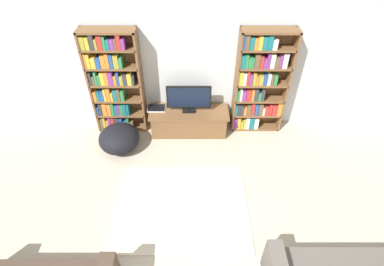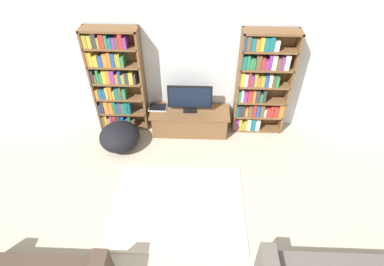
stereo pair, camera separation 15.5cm
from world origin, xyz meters
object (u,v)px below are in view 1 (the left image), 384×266
Objects in this scene: bookshelf_left at (112,83)px; television at (188,98)px; laptop at (155,108)px; tv_stand at (188,121)px; bookshelf_right at (257,83)px; beanbag_ottoman at (118,139)px.

bookshelf_left is 2.45× the size of television.
laptop is at bearing -5.48° from bookshelf_left.
tv_stand is 0.52m from television.
bookshelf_right reaches higher than television.
bookshelf_right is at bearing 14.47° from beanbag_ottoman.
television reaches higher than beanbag_ottoman.
laptop reaches higher than tv_stand.
bookshelf_left is 2.73× the size of beanbag_ottoman.
television is 1.11× the size of beanbag_ottoman.
laptop is at bearing -177.82° from bookshelf_right.
beanbag_ottoman is at bearing -158.26° from tv_stand.
bookshelf_left and bookshelf_right have the same top height.
bookshelf_right reaches higher than beanbag_ottoman.
bookshelf_right reaches higher than tv_stand.
bookshelf_right is at bearing 6.70° from tv_stand.
laptop is 0.89m from beanbag_ottoman.
bookshelf_right is at bearing -0.00° from bookshelf_left.
bookshelf_left is 1.33× the size of tv_stand.
television is at bearing 90.00° from tv_stand.
beanbag_ottoman is (0.10, -0.64, -0.75)m from bookshelf_left.
bookshelf_left is 0.99m from beanbag_ottoman.
bookshelf_right is (2.59, -0.00, -0.00)m from bookshelf_left.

